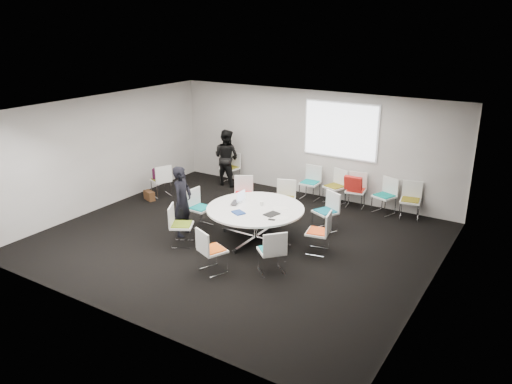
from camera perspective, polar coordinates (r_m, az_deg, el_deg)
The scene contains 31 objects.
room_shell at distance 10.30m, azimuth -1.68°, elevation 1.58°, with size 8.08×7.08×2.88m.
conference_table at distance 10.63m, azimuth -0.08°, elevation -2.85°, with size 2.07×2.07×0.73m.
projection_screen at distance 12.84m, azimuth 9.61°, elevation 6.94°, with size 1.90×0.03×1.35m, color white.
chair_ring_a at distance 10.22m, azimuth 7.12°, elevation -5.46°, with size 0.53×0.54×0.88m.
chair_ring_b at distance 11.28m, azimuth 7.95°, elevation -3.07°, with size 0.61×0.60×0.88m.
chair_ring_c at distance 11.97m, azimuth 3.31°, elevation -1.59°, with size 0.58×0.57×0.88m.
chair_ring_d at distance 12.24m, azimuth -1.43°, elevation -1.07°, with size 0.63×0.62×0.88m.
chair_ring_e at distance 11.45m, azimuth -6.38°, elevation -2.66°, with size 0.47×0.48×0.88m.
chair_ring_f at distance 10.59m, azimuth -8.52°, elevation -4.63°, with size 0.62×0.62×0.88m.
chair_ring_g at distance 9.44m, azimuth -5.03°, elevation -7.58°, with size 0.60×0.59×0.88m.
chair_ring_h at distance 9.38m, azimuth 1.80°, elevation -7.69°, with size 0.64×0.64×0.88m.
chair_back_a at distance 13.20m, azimuth 6.18°, elevation 0.35°, with size 0.46×0.45×0.88m.
chair_back_b at distance 12.97m, azimuth 8.97°, elevation -0.12°, with size 0.59×0.58×0.88m.
chair_back_c at distance 12.78m, azimuth 11.28°, elevation -0.56°, with size 0.52×0.51×0.88m.
chair_back_d at distance 12.54m, azimuth 14.43°, elevation -1.20°, with size 0.59×0.58×0.88m.
chair_back_e at distance 12.41m, azimuth 17.15°, elevation -1.68°, with size 0.53×0.52×0.88m.
chair_spare_left at distance 13.57m, azimuth -10.75°, elevation 0.64°, with size 0.60×0.60×0.88m.
chair_person_back at distance 14.45m, azimuth -2.98°, elevation 2.10°, with size 0.52×0.51×0.88m.
person_main at distance 10.90m, azimuth -8.40°, elevation -1.05°, with size 0.57×0.37×1.56m, color black.
person_back at distance 14.17m, azimuth -3.41°, elevation 3.98°, with size 0.78×0.61×1.61m, color black.
laptop at distance 10.80m, azimuth -2.13°, elevation -1.26°, with size 0.35×0.23×0.03m, color #333338.
laptop_lid at distance 10.87m, azimuth -1.74°, elevation -0.46°, with size 0.30×0.02×0.22m, color silver.
notebook_black at distance 10.19m, azimuth 1.81°, elevation -2.54°, with size 0.22×0.30×0.02m, color black.
tablet_folio at distance 10.27m, azimuth -2.02°, elevation -2.35°, with size 0.26×0.20×0.03m, color navy.
papers_right at distance 10.55m, azimuth 2.82°, elevation -1.85°, with size 0.30×0.21×0.00m, color silver.
papers_front at distance 10.04m, azimuth 2.87°, elevation -2.96°, with size 0.30×0.21×0.00m, color white.
cup at distance 10.67m, azimuth 0.65°, elevation -1.32°, with size 0.08×0.08×0.09m, color white.
phone at distance 9.93m, azimuth 1.79°, elevation -3.18°, with size 0.14×0.07×0.01m, color black.
maroon_bag at distance 13.48m, azimuth -10.87°, elevation 2.05°, with size 0.40×0.14×0.28m, color #45122F.
brown_bag at distance 13.40m, azimuth -12.10°, elevation -0.40°, with size 0.36×0.16×0.24m, color #412715.
red_jacket at distance 12.44m, azimuth 11.04°, elevation 0.98°, with size 0.44×0.10×0.35m, color #B21B15.
Camera 1 is at (5.54, -8.17, 4.51)m, focal length 35.00 mm.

